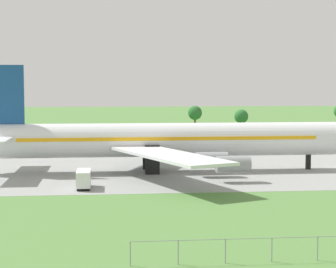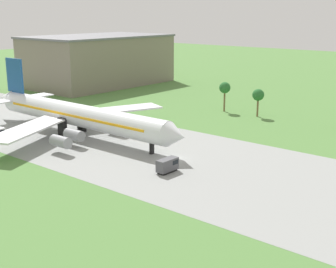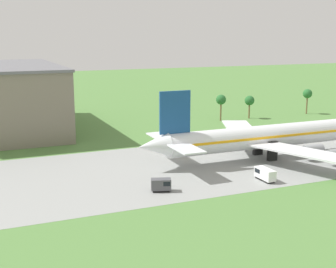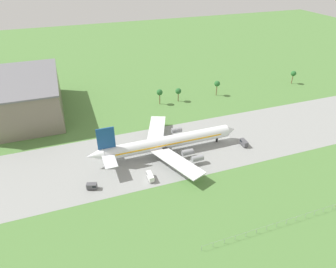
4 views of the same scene
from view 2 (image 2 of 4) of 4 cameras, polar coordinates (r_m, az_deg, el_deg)
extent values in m
plane|color=#517F3D|center=(102.67, 0.93, -3.02)|extent=(600.00, 600.00, 0.00)
cube|color=gray|center=(102.67, 0.93, -3.01)|extent=(320.00, 44.00, 0.02)
cylinder|color=white|center=(122.17, -10.80, 2.27)|extent=(59.45, 5.80, 5.80)
cone|color=white|center=(100.15, 1.02, -0.22)|extent=(4.64, 5.68, 5.68)
cone|color=white|center=(148.93, -19.07, 4.11)|extent=(7.25, 5.51, 5.51)
cube|color=#EFA314|center=(122.08, -10.81, 2.47)|extent=(50.53, 5.92, 0.58)
cube|color=navy|center=(143.31, -18.19, 6.80)|extent=(7.54, 0.50, 9.86)
cube|color=white|center=(144.59, -18.03, 4.07)|extent=(5.22, 23.20, 0.30)
cube|color=white|center=(115.71, -16.48, 0.70)|extent=(17.25, 28.21, 0.44)
cube|color=white|center=(132.39, -6.66, 2.94)|extent=(17.25, 28.21, 0.44)
cylinder|color=gray|center=(113.72, -11.37, -0.10)|extent=(5.22, 2.61, 2.61)
cylinder|color=gray|center=(108.50, -12.95, -0.91)|extent=(5.22, 2.61, 2.61)
cylinder|color=gray|center=(122.62, -6.33, 1.18)|extent=(5.22, 2.61, 2.61)
cylinder|color=gray|center=(125.02, -3.68, 1.51)|extent=(5.22, 2.61, 2.61)
cube|color=black|center=(105.36, -1.99, -1.17)|extent=(0.70, 0.90, 4.89)
cube|color=black|center=(123.20, -12.76, 0.82)|extent=(2.40, 1.20, 4.89)
cube|color=black|center=(127.05, -10.49, 1.36)|extent=(2.40, 1.20, 4.89)
cube|color=black|center=(94.09, -0.08, -4.57)|extent=(1.92, 4.16, 0.40)
cube|color=#4C4C51|center=(93.63, -0.08, -3.75)|extent=(2.14, 4.89, 2.44)
cube|color=black|center=(94.46, 0.46, -3.35)|extent=(2.09, 1.75, 0.90)
cube|color=slate|center=(208.87, -8.44, 8.79)|extent=(36.00, 60.00, 20.41)
cube|color=slate|center=(208.06, -8.55, 11.70)|extent=(36.72, 61.20, 0.80)
cylinder|color=brown|center=(145.54, 10.87, 3.29)|extent=(0.56, 0.56, 6.13)
sphere|color=#28662D|center=(144.87, 10.94, 4.71)|extent=(3.60, 3.60, 3.60)
cylinder|color=brown|center=(151.48, 6.89, 4.08)|extent=(0.56, 0.56, 7.11)
sphere|color=#28662D|center=(150.77, 6.94, 5.63)|extent=(3.60, 3.60, 3.60)
camera|label=1|loc=(108.02, -64.26, -2.38)|focal=65.00mm
camera|label=3|loc=(164.27, -58.47, 7.68)|focal=50.00mm
camera|label=4|loc=(143.85, -69.87, 25.66)|focal=32.00mm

